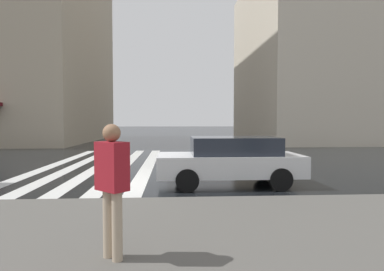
{
  "coord_description": "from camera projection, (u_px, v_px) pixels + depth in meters",
  "views": [
    {
      "loc": [
        -10.37,
        -0.91,
        1.86
      ],
      "look_at": [
        3.61,
        -1.77,
        1.26
      ],
      "focal_mm": 30.77,
      "sensor_mm": 36.0,
      "label": 1
    }
  ],
  "objects": [
    {
      "name": "ground_plane",
      "position": [
        143.0,
        180.0,
        10.36
      ],
      "size": [
        220.0,
        220.0,
        0.0
      ],
      "primitive_type": "plane",
      "color": "black"
    },
    {
      "name": "zebra_crossing",
      "position": [
        103.0,
        164.0,
        14.22
      ],
      "size": [
        13.0,
        4.5,
        0.01
      ],
      "color": "silver",
      "rests_on": "ground_plane"
    },
    {
      "name": "pedestrian_in_red_jacket",
      "position": [
        112.0,
        180.0,
        4.05
      ],
      "size": [
        0.45,
        0.46,
        1.68
      ],
      "color": "maroon",
      "rests_on": "sidewalk_pavement"
    },
    {
      "name": "haussmann_block_corner",
      "position": [
        364.0,
        45.0,
        31.74
      ],
      "size": [
        16.29,
        22.33,
        18.95
      ],
      "color": "beige",
      "rests_on": "ground_plane"
    },
    {
      "name": "car_white",
      "position": [
        231.0,
        160.0,
        9.49
      ],
      "size": [
        1.85,
        4.1,
        1.41
      ],
      "color": "silver",
      "rests_on": "ground_plane"
    }
  ]
}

